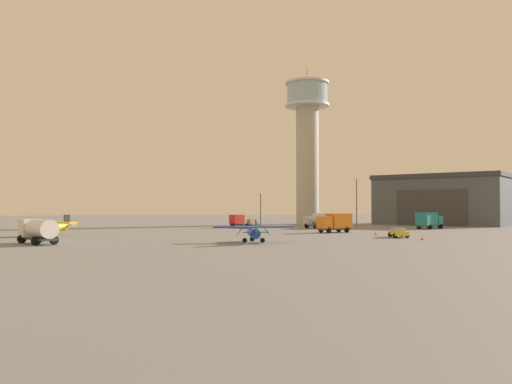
{
  "coord_description": "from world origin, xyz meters",
  "views": [
    {
      "loc": [
        -4.04,
        -60.57,
        4.25
      ],
      "look_at": [
        2.52,
        18.62,
        6.58
      ],
      "focal_mm": 35.74,
      "sensor_mm": 36.0,
      "label": 1
    }
  ],
  "objects_px": {
    "truck_box_orange": "(335,222)",
    "traffic_cone_near_left": "(376,233)",
    "airplane_blue": "(254,232)",
    "truck_flatbed_red": "(241,221)",
    "light_post_west": "(261,206)",
    "traffic_cone_near_right": "(422,237)",
    "airplane_yellow": "(49,226)",
    "truck_fuel_tanker_white": "(38,230)",
    "truck_fuel_tanker_silver": "(319,220)",
    "light_post_east": "(357,199)",
    "car_yellow": "(398,232)",
    "truck_box_teal": "(429,220)",
    "control_tower": "(307,136)"
  },
  "relations": [
    {
      "from": "truck_box_orange",
      "to": "traffic_cone_near_left",
      "type": "bearing_deg",
      "value": 94.89
    },
    {
      "from": "airplane_blue",
      "to": "truck_flatbed_red",
      "type": "distance_m",
      "value": 43.19
    },
    {
      "from": "truck_box_orange",
      "to": "airplane_blue",
      "type": "bearing_deg",
      "value": 30.99
    },
    {
      "from": "light_post_west",
      "to": "traffic_cone_near_right",
      "type": "relative_size",
      "value": 12.4
    },
    {
      "from": "airplane_yellow",
      "to": "truck_fuel_tanker_white",
      "type": "height_order",
      "value": "airplane_yellow"
    },
    {
      "from": "truck_fuel_tanker_silver",
      "to": "light_post_east",
      "type": "relative_size",
      "value": 0.63
    },
    {
      "from": "light_post_east",
      "to": "traffic_cone_near_right",
      "type": "bearing_deg",
      "value": -93.85
    },
    {
      "from": "truck_fuel_tanker_white",
      "to": "truck_box_orange",
      "type": "bearing_deg",
      "value": -98.44
    },
    {
      "from": "truck_box_orange",
      "to": "car_yellow",
      "type": "xyz_separation_m",
      "value": [
        5.62,
        -13.75,
        -1.01
      ]
    },
    {
      "from": "airplane_blue",
      "to": "light_post_east",
      "type": "relative_size",
      "value": 0.93
    },
    {
      "from": "airplane_blue",
      "to": "light_post_west",
      "type": "height_order",
      "value": "light_post_west"
    },
    {
      "from": "airplane_blue",
      "to": "light_post_west",
      "type": "bearing_deg",
      "value": -6.11
    },
    {
      "from": "truck_flatbed_red",
      "to": "airplane_blue",
      "type": "bearing_deg",
      "value": 140.46
    },
    {
      "from": "truck_fuel_tanker_silver",
      "to": "light_post_east",
      "type": "bearing_deg",
      "value": -93.55
    },
    {
      "from": "truck_box_teal",
      "to": "traffic_cone_near_left",
      "type": "height_order",
      "value": "truck_box_teal"
    },
    {
      "from": "airplane_yellow",
      "to": "light_post_east",
      "type": "distance_m",
      "value": 60.12
    },
    {
      "from": "airplane_yellow",
      "to": "traffic_cone_near_left",
      "type": "xyz_separation_m",
      "value": [
        48.28,
        -1.1,
        -1.08
      ]
    },
    {
      "from": "truck_fuel_tanker_silver",
      "to": "truck_box_orange",
      "type": "bearing_deg",
      "value": 145.33
    },
    {
      "from": "truck_flatbed_red",
      "to": "light_post_east",
      "type": "height_order",
      "value": "light_post_east"
    },
    {
      "from": "truck_fuel_tanker_white",
      "to": "light_post_east",
      "type": "height_order",
      "value": "light_post_east"
    },
    {
      "from": "light_post_west",
      "to": "truck_box_orange",
      "type": "bearing_deg",
      "value": -68.66
    },
    {
      "from": "traffic_cone_near_right",
      "to": "truck_fuel_tanker_white",
      "type": "bearing_deg",
      "value": -175.44
    },
    {
      "from": "light_post_east",
      "to": "traffic_cone_near_left",
      "type": "xyz_separation_m",
      "value": [
        -5.13,
        -28.33,
        -5.63
      ]
    },
    {
      "from": "truck_flatbed_red",
      "to": "traffic_cone_near_left",
      "type": "xyz_separation_m",
      "value": [
        18.89,
        -28.38,
        -0.94
      ]
    },
    {
      "from": "airplane_blue",
      "to": "traffic_cone_near_left",
      "type": "distance_m",
      "value": 24.65
    },
    {
      "from": "airplane_yellow",
      "to": "truck_flatbed_red",
      "type": "bearing_deg",
      "value": 163.22
    },
    {
      "from": "control_tower",
      "to": "truck_flatbed_red",
      "type": "xyz_separation_m",
      "value": [
        -17.55,
        -20.63,
        -20.51
      ]
    },
    {
      "from": "car_yellow",
      "to": "truck_box_orange",
      "type": "bearing_deg",
      "value": -151.89
    },
    {
      "from": "truck_flatbed_red",
      "to": "truck_fuel_tanker_white",
      "type": "xyz_separation_m",
      "value": [
        -25.5,
        -43.4,
        0.35
      ]
    },
    {
      "from": "control_tower",
      "to": "light_post_east",
      "type": "height_order",
      "value": "control_tower"
    },
    {
      "from": "truck_box_orange",
      "to": "traffic_cone_near_left",
      "type": "xyz_separation_m",
      "value": [
        4.39,
        -7.69,
        -1.39
      ]
    },
    {
      "from": "control_tower",
      "to": "airplane_yellow",
      "type": "relative_size",
      "value": 4.02
    },
    {
      "from": "light_post_east",
      "to": "truck_box_orange",
      "type": "bearing_deg",
      "value": -114.76
    },
    {
      "from": "control_tower",
      "to": "truck_fuel_tanker_silver",
      "type": "bearing_deg",
      "value": -95.51
    },
    {
      "from": "truck_box_teal",
      "to": "car_yellow",
      "type": "xyz_separation_m",
      "value": [
        -15.65,
        -25.94,
        -1.0
      ]
    },
    {
      "from": "truck_box_teal",
      "to": "traffic_cone_near_left",
      "type": "relative_size",
      "value": 8.87
    },
    {
      "from": "car_yellow",
      "to": "truck_fuel_tanker_white",
      "type": "bearing_deg",
      "value": -73.0
    },
    {
      "from": "truck_flatbed_red",
      "to": "truck_fuel_tanker_silver",
      "type": "distance_m",
      "value": 15.9
    },
    {
      "from": "airplane_blue",
      "to": "traffic_cone_near_right",
      "type": "height_order",
      "value": "airplane_blue"
    },
    {
      "from": "airplane_yellow",
      "to": "light_post_west",
      "type": "xyz_separation_m",
      "value": [
        33.86,
        32.26,
        3.1
      ]
    },
    {
      "from": "control_tower",
      "to": "traffic_cone_near_left",
      "type": "bearing_deg",
      "value": -88.44
    },
    {
      "from": "airplane_blue",
      "to": "light_post_west",
      "type": "relative_size",
      "value": 1.28
    },
    {
      "from": "truck_fuel_tanker_silver",
      "to": "light_post_east",
      "type": "distance_m",
      "value": 11.1
    },
    {
      "from": "control_tower",
      "to": "airplane_blue",
      "type": "height_order",
      "value": "control_tower"
    },
    {
      "from": "truck_box_teal",
      "to": "light_post_east",
      "type": "distance_m",
      "value": 15.08
    },
    {
      "from": "light_post_east",
      "to": "car_yellow",
      "type": "bearing_deg",
      "value": -96.47
    },
    {
      "from": "truck_flatbed_red",
      "to": "truck_fuel_tanker_white",
      "type": "distance_m",
      "value": 50.34
    },
    {
      "from": "light_post_east",
      "to": "truck_box_teal",
      "type": "bearing_deg",
      "value": -35.72
    },
    {
      "from": "control_tower",
      "to": "traffic_cone_near_left",
      "type": "xyz_separation_m",
      "value": [
        1.34,
        -49.01,
        -21.45
      ]
    },
    {
      "from": "truck_box_teal",
      "to": "truck_fuel_tanker_silver",
      "type": "height_order",
      "value": "truck_box_teal"
    }
  ]
}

